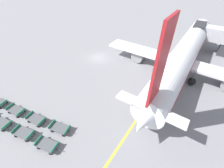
# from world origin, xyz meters

# --- Properties ---
(ground_plane) EXTENTS (500.00, 500.00, 0.00)m
(ground_plane) POSITION_xyz_m (0.00, 0.00, 0.00)
(ground_plane) COLOR gray
(airplane) EXTENTS (31.11, 40.42, 14.73)m
(airplane) POSITION_xyz_m (17.06, 4.89, 3.46)
(airplane) COLOR white
(airplane) RESTS_ON ground_plane
(baggage_dolly_row_near_col_b) EXTENTS (3.35, 1.82, 0.92)m
(baggage_dolly_row_near_col_b) POSITION_xyz_m (0.43, -22.21, 0.47)
(baggage_dolly_row_near_col_b) COLOR #515459
(baggage_dolly_row_near_col_b) RESTS_ON ground_plane
(baggage_dolly_row_near_col_c) EXTENTS (3.36, 1.99, 0.92)m
(baggage_dolly_row_near_col_c) POSITION_xyz_m (4.39, -21.36, 0.47)
(baggage_dolly_row_near_col_c) COLOR #515459
(baggage_dolly_row_near_col_c) RESTS_ON ground_plane
(baggage_dolly_row_near_col_d) EXTENTS (3.36, 1.96, 0.92)m
(baggage_dolly_row_near_col_d) POSITION_xyz_m (8.27, -20.68, 0.47)
(baggage_dolly_row_near_col_d) COLOR #515459
(baggage_dolly_row_near_col_d) RESTS_ON ground_plane
(baggage_dolly_row_mid_a_col_b) EXTENTS (3.35, 1.81, 0.92)m
(baggage_dolly_row_mid_a_col_b) POSITION_xyz_m (-0.11, -19.83, 0.47)
(baggage_dolly_row_mid_a_col_b) COLOR #515459
(baggage_dolly_row_mid_a_col_b) RESTS_ON ground_plane
(baggage_dolly_row_mid_a_col_c) EXTENTS (3.35, 1.82, 0.92)m
(baggage_dolly_row_mid_a_col_c) POSITION_xyz_m (3.81, -19.12, 0.47)
(baggage_dolly_row_mid_a_col_c) COLOR #515459
(baggage_dolly_row_mid_a_col_c) RESTS_ON ground_plane
(baggage_dolly_row_mid_a_col_d) EXTENTS (3.36, 2.00, 0.92)m
(baggage_dolly_row_mid_a_col_d) POSITION_xyz_m (7.71, -18.21, 0.47)
(baggage_dolly_row_mid_a_col_d) COLOR #515459
(baggage_dolly_row_mid_a_col_d) RESTS_ON ground_plane
(stand_guidance_stripe) EXTENTS (0.46, 35.14, 0.01)m
(stand_guidance_stripe) POSITION_xyz_m (15.48, -3.44, 0.00)
(stand_guidance_stripe) COLOR yellow
(stand_guidance_stripe) RESTS_ON ground_plane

